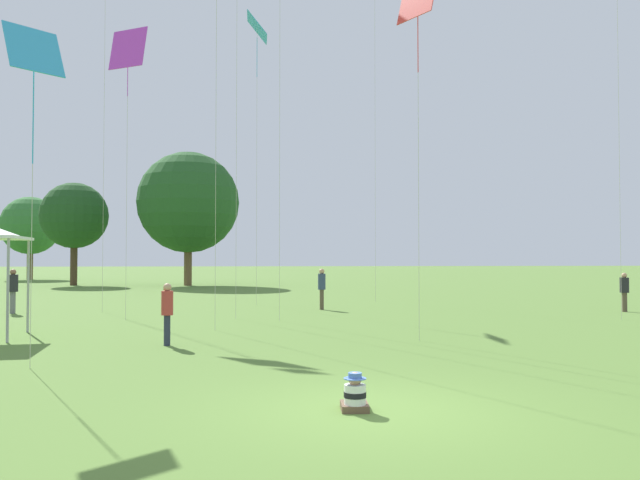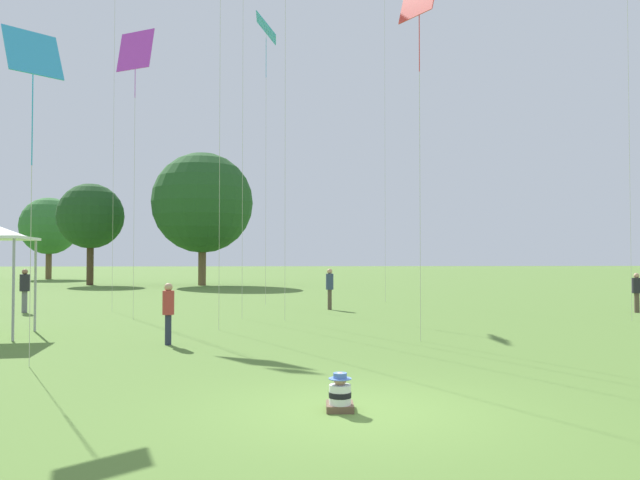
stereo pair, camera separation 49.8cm
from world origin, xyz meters
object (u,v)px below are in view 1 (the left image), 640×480
Objects in this scene: seated_toddler at (355,395)px; person_standing_5 at (167,308)px; person_standing_4 at (322,285)px; kite_4 at (257,33)px; kite_0 at (128,52)px; distant_tree_1 at (30,226)px; distant_tree_0 at (188,203)px; distant_tree_2 at (74,216)px; kite_6 at (34,57)px; person_standing_3 at (13,287)px; person_standing_2 at (624,289)px; kite_3 at (418,3)px.

seated_toddler is 7.94m from person_standing_5.
person_standing_4 is 12.38m from kite_4.
kite_0 is 1.25× the size of distant_tree_1.
person_standing_4 is 46.73m from distant_tree_1.
person_standing_5 is 34.49m from distant_tree_0.
seated_toddler is at bearing -69.71° from distant_tree_2.
person_standing_4 is 0.21× the size of distant_tree_1.
kite_6 is at bearing 149.35° from seated_toddler.
kite_6 is at bearing 31.27° from person_standing_3.
kite_4 is at bearing 90.26° from person_standing_2.
person_standing_3 is 15.51m from kite_4.
seated_toddler is 0.32× the size of person_standing_4.
person_standing_3 is (-24.41, 1.81, 0.10)m from person_standing_2.
person_standing_3 is (-10.87, 16.80, 0.81)m from seated_toddler.
person_standing_5 is 11.13m from kite_0.
person_standing_2 is (13.54, 14.99, 0.71)m from seated_toddler.
kite_4 is at bearing -146.94° from kite_3.
person_standing_5 is 53.53m from distant_tree_1.
distant_tree_0 is 1.26× the size of distant_tree_1.
person_standing_5 is at bearing 3.48° from kite_0.
kite_0 is at bearing 111.03° from person_standing_4.
kite_4 reaches higher than kite_3.
seated_toddler is 0.32× the size of person_standing_3.
kite_4 is (-2.74, 2.92, 11.72)m from person_standing_4.
kite_3 reaches higher than distant_tree_2.
kite_6 reaches higher than person_standing_2.
person_standing_3 reaches higher than person_standing_4.
person_standing_2 is 18.89m from person_standing_5.
kite_6 is (-19.40, -10.92, 5.31)m from person_standing_2.
person_standing_2 is at bearing 95.54° from person_standing_3.
person_standing_3 reaches higher than person_standing_5.
kite_4 reaches higher than kite_0.
person_standing_3 is at bearing 127.05° from seated_toddler.
person_standing_3 is 14.64m from kite_6.
distant_tree_2 is at bearing 171.64° from distant_tree_0.
person_standing_3 is 18.58m from kite_3.
kite_3 is (6.51, 0.22, 8.11)m from person_standing_5.
kite_6 is (-7.28, -13.25, 5.20)m from person_standing_4.
seated_toddler is at bearing 163.34° from person_standing_5.
distant_tree_0 is (-6.59, 40.95, 6.31)m from seated_toddler.
kite_6 is at bearing -150.55° from kite_4.
person_standing_4 is 0.17× the size of kite_0.
person_standing_4 is 15.99m from kite_6.
kite_6 is (-8.77, -3.20, -2.80)m from kite_3.
person_standing_5 is (-3.60, 7.05, 0.71)m from seated_toddler.
distant_tree_2 is (-15.63, 42.28, 5.29)m from seated_toddler.
person_standing_3 is at bearing 105.49° from person_standing_2.
kite_4 is at bearing -57.00° from distant_tree_2.
kite_6 is (-2.26, -2.98, 5.31)m from person_standing_5.
seated_toddler is 20.21m from person_standing_2.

